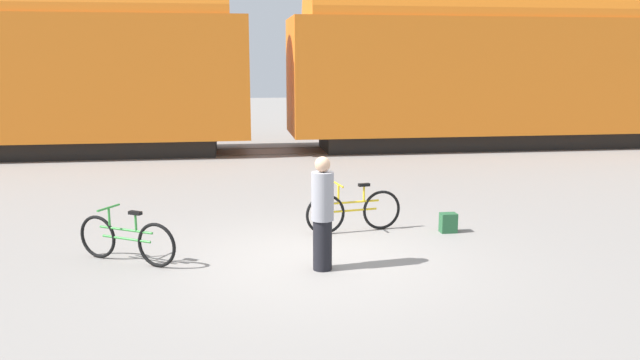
{
  "coord_description": "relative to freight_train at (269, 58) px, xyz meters",
  "views": [
    {
      "loc": [
        -1.26,
        -8.92,
        2.97
      ],
      "look_at": [
        0.1,
        0.58,
        1.1
      ],
      "focal_mm": 35.0,
      "sensor_mm": 36.0,
      "label": 1
    }
  ],
  "objects": [
    {
      "name": "ground_plane",
      "position": [
        0.0,
        -11.27,
        -2.99
      ],
      "size": [
        80.0,
        80.0,
        0.0
      ],
      "primitive_type": "plane",
      "color": "gray"
    },
    {
      "name": "freight_train",
      "position": [
        0.0,
        0.0,
        0.0
      ],
      "size": [
        58.16,
        2.95,
        5.66
      ],
      "color": "black",
      "rests_on": "ground_plane"
    },
    {
      "name": "rail_near",
      "position": [
        0.0,
        -0.72,
        -2.98
      ],
      "size": [
        70.16,
        0.07,
        0.01
      ],
      "primitive_type": "cube",
      "color": "#4C4238",
      "rests_on": "ground_plane"
    },
    {
      "name": "rail_far",
      "position": [
        0.0,
        0.72,
        -2.98
      ],
      "size": [
        70.16,
        0.07,
        0.01
      ],
      "primitive_type": "cube",
      "color": "#4C4238",
      "rests_on": "ground_plane"
    },
    {
      "name": "bicycle_yellow",
      "position": [
        0.82,
        -9.85,
        -2.62
      ],
      "size": [
        1.73,
        0.46,
        0.87
      ],
      "color": "black",
      "rests_on": "ground_plane"
    },
    {
      "name": "bicycle_green",
      "position": [
        -2.83,
        -11.02,
        -2.64
      ],
      "size": [
        1.52,
        0.95,
        0.82
      ],
      "color": "black",
      "rests_on": "ground_plane"
    },
    {
      "name": "person_in_grey",
      "position": [
        -0.01,
        -11.74,
        -2.16
      ],
      "size": [
        0.32,
        0.32,
        1.64
      ],
      "rotation": [
        0.0,
        0.0,
        3.54
      ],
      "color": "black",
      "rests_on": "ground_plane"
    },
    {
      "name": "backpack",
      "position": [
        2.44,
        -10.12,
        -2.82
      ],
      "size": [
        0.28,
        0.2,
        0.34
      ],
      "color": "#235633",
      "rests_on": "ground_plane"
    }
  ]
}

